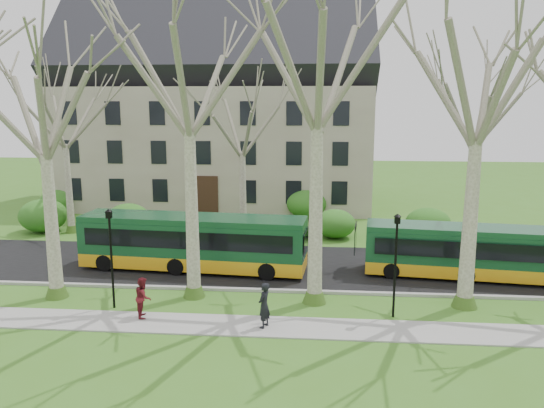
{
  "coord_description": "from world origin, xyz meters",
  "views": [
    {
      "loc": [
        2.69,
        -22.21,
        8.81
      ],
      "look_at": [
        0.58,
        3.0,
        3.95
      ],
      "focal_mm": 35.0,
      "sensor_mm": 36.0,
      "label": 1
    }
  ],
  "objects_px": {
    "bus_lead": "(193,242)",
    "bus_follow": "(476,252)",
    "pedestrian_a": "(264,305)",
    "pedestrian_b": "(143,297)"
  },
  "relations": [
    {
      "from": "bus_lead",
      "to": "bus_follow",
      "type": "height_order",
      "value": "bus_lead"
    },
    {
      "from": "bus_lead",
      "to": "bus_follow",
      "type": "distance_m",
      "value": 14.52
    },
    {
      "from": "bus_follow",
      "to": "pedestrian_a",
      "type": "height_order",
      "value": "bus_follow"
    },
    {
      "from": "bus_follow",
      "to": "pedestrian_a",
      "type": "relative_size",
      "value": 5.94
    },
    {
      "from": "pedestrian_a",
      "to": "pedestrian_b",
      "type": "xyz_separation_m",
      "value": [
        -5.08,
        0.64,
        -0.07
      ]
    },
    {
      "from": "pedestrian_a",
      "to": "pedestrian_b",
      "type": "height_order",
      "value": "pedestrian_a"
    },
    {
      "from": "bus_lead",
      "to": "pedestrian_a",
      "type": "bearing_deg",
      "value": -53.03
    },
    {
      "from": "bus_lead",
      "to": "pedestrian_b",
      "type": "xyz_separation_m",
      "value": [
        -0.61,
        -6.48,
        -0.64
      ]
    },
    {
      "from": "bus_lead",
      "to": "pedestrian_a",
      "type": "distance_m",
      "value": 8.43
    },
    {
      "from": "bus_lead",
      "to": "pedestrian_a",
      "type": "height_order",
      "value": "bus_lead"
    }
  ]
}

